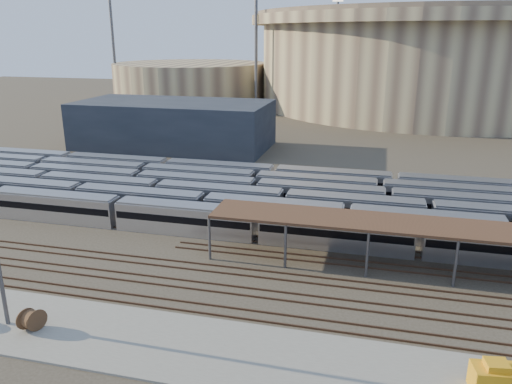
% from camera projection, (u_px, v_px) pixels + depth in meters
% --- Properties ---
extents(ground, '(420.00, 420.00, 0.00)m').
position_uv_depth(ground, '(277.00, 272.00, 52.95)').
color(ground, '#383026').
rests_on(ground, ground).
extents(apron, '(50.00, 9.00, 0.20)m').
position_uv_depth(apron, '(179.00, 346.00, 40.22)').
color(apron, gray).
rests_on(apron, ground).
extents(subway_trains, '(126.94, 23.90, 3.60)m').
position_uv_depth(subway_trains, '(277.00, 200.00, 70.40)').
color(subway_trains, silver).
rests_on(subway_trains, ground).
extents(inspection_shed, '(60.30, 6.00, 5.30)m').
position_uv_depth(inspection_shed, '(501.00, 234.00, 50.02)').
color(inspection_shed, '#525156').
rests_on(inspection_shed, ground).
extents(empty_tracks, '(170.00, 9.62, 0.18)m').
position_uv_depth(empty_tracks, '(267.00, 294.00, 48.30)').
color(empty_tracks, '#4C3323').
rests_on(empty_tracks, ground).
extents(stadium, '(124.00, 124.00, 32.50)m').
position_uv_depth(stadium, '(432.00, 57.00, 171.52)').
color(stadium, tan).
rests_on(stadium, ground).
extents(secondary_arena, '(56.00, 56.00, 14.00)m').
position_uv_depth(secondary_arena, '(191.00, 82.00, 184.92)').
color(secondary_arena, tan).
rests_on(secondary_arena, ground).
extents(service_building, '(42.00, 20.00, 10.00)m').
position_uv_depth(service_building, '(174.00, 124.00, 110.40)').
color(service_building, '#1E232D').
rests_on(service_building, ground).
extents(floodlight_0, '(4.00, 1.00, 38.40)m').
position_uv_depth(floodlight_0, '(256.00, 45.00, 155.32)').
color(floodlight_0, '#525156').
rests_on(floodlight_0, ground).
extents(floodlight_1, '(4.00, 1.00, 38.40)m').
position_uv_depth(floodlight_1, '(113.00, 44.00, 177.35)').
color(floodlight_1, '#525156').
rests_on(floodlight_1, ground).
extents(floodlight_3, '(4.00, 1.00, 38.40)m').
position_uv_depth(floodlight_3, '(336.00, 43.00, 196.88)').
color(floodlight_3, '#525156').
rests_on(floodlight_3, ground).
extents(cable_reel_east, '(1.67, 2.15, 1.89)m').
position_uv_depth(cable_reel_east, '(32.00, 320.00, 42.08)').
color(cable_reel_east, brown).
rests_on(cable_reel_east, apron).
extents(yellow_equipment, '(3.31, 2.35, 1.91)m').
position_uv_depth(yellow_equipment, '(494.00, 380.00, 34.77)').
color(yellow_equipment, orange).
rests_on(yellow_equipment, apron).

